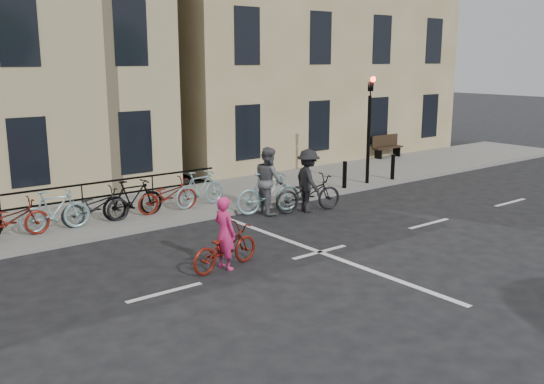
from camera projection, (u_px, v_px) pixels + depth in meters
ground at (320, 252)px, 13.97m from camera, size 120.00×120.00×0.00m
sidewalk at (57, 223)px, 16.15m from camera, size 46.00×4.00×0.15m
building_east at (276, 19)px, 28.05m from camera, size 14.00×10.00×12.00m
traffic_light at (369, 116)px, 20.51m from camera, size 0.18×0.30×3.90m
bollard_east at (345, 175)px, 20.11m from camera, size 0.14×0.14×0.90m
bollard_west at (393, 167)px, 21.56m from camera, size 0.14×0.14×0.90m
bench at (386, 145)px, 26.39m from camera, size 1.60×0.41×0.97m
parked_bikes at (73, 209)px, 15.37m from camera, size 9.35×1.23×1.05m
cyclist_pink at (225, 244)px, 12.78m from camera, size 1.83×0.88×1.57m
cyclist_grey at (269, 187)px, 17.34m from camera, size 2.07×1.08×1.93m
cyclist_dark at (308, 187)px, 17.54m from camera, size 2.17×1.32×1.83m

